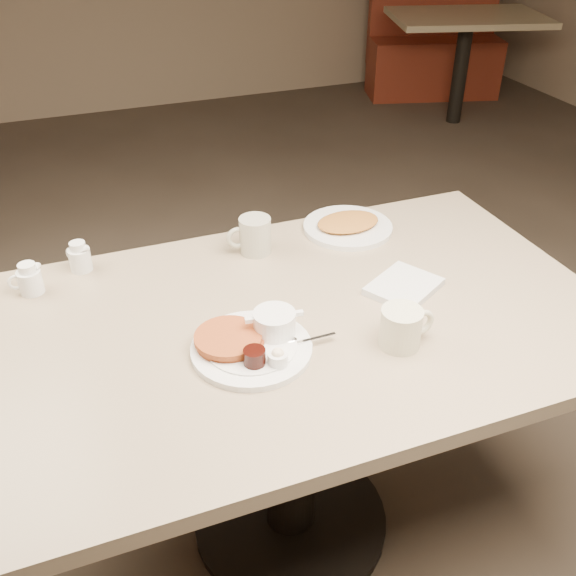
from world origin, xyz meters
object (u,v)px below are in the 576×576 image
object	(u,v)px
main_plate	(253,341)
booth_back_right	(437,44)
creamer_left	(29,280)
coffee_mug_near	(402,327)
creamer_right	(79,257)
coffee_mug_far	(254,236)
diner_table	(291,373)
hash_plate	(348,225)

from	to	relation	value
main_plate	booth_back_right	bearing A→B (deg)	52.63
main_plate	creamer_left	xyz separation A→B (m)	(-0.44, 0.40, 0.01)
main_plate	booth_back_right	xyz separation A→B (m)	(2.68, 3.51, -0.36)
coffee_mug_near	creamer_left	world-z (taller)	coffee_mug_near
main_plate	creamer_right	world-z (taller)	creamer_right
coffee_mug_far	booth_back_right	distance (m)	4.04
diner_table	coffee_mug_far	world-z (taller)	coffee_mug_far
coffee_mug_near	coffee_mug_far	distance (m)	0.52
hash_plate	creamer_left	bearing A→B (deg)	-178.98
main_plate	coffee_mug_near	world-z (taller)	coffee_mug_near
coffee_mug_far	creamer_right	xyz separation A→B (m)	(-0.45, 0.07, -0.01)
main_plate	creamer_right	distance (m)	0.56
coffee_mug_far	hash_plate	distance (m)	0.29
diner_table	main_plate	world-z (taller)	main_plate
main_plate	creamer_left	distance (m)	0.60
creamer_left	hash_plate	bearing A→B (deg)	1.02
coffee_mug_near	creamer_left	xyz separation A→B (m)	(-0.75, 0.50, -0.01)
diner_table	coffee_mug_near	bearing A→B (deg)	-43.04
coffee_mug_far	creamer_right	distance (m)	0.45
hash_plate	coffee_mug_far	bearing A→B (deg)	-175.29
main_plate	creamer_right	size ratio (longest dim) A/B	4.16
coffee_mug_far	creamer_right	size ratio (longest dim) A/B	1.57
creamer_left	creamer_right	bearing A→B (deg)	27.54
diner_table	coffee_mug_far	xyz separation A→B (m)	(0.02, 0.32, 0.22)
coffee_mug_near	coffee_mug_far	size ratio (longest dim) A/B	1.04
creamer_right	booth_back_right	size ratio (longest dim) A/B	0.06
coffee_mug_near	coffee_mug_far	xyz separation A→B (m)	(-0.17, 0.49, 0.00)
diner_table	main_plate	distance (m)	0.24
main_plate	creamer_left	size ratio (longest dim) A/B	3.69
booth_back_right	creamer_left	bearing A→B (deg)	-135.11
creamer_left	hash_plate	xyz separation A→B (m)	(0.86, 0.02, -0.02)
diner_table	hash_plate	bearing A→B (deg)	48.10
coffee_mug_near	creamer_left	distance (m)	0.90
creamer_left	booth_back_right	world-z (taller)	booth_back_right
coffee_mug_near	hash_plate	world-z (taller)	coffee_mug_near
coffee_mug_near	booth_back_right	xyz separation A→B (m)	(2.38, 3.61, -0.39)
creamer_left	creamer_right	xyz separation A→B (m)	(0.12, 0.07, 0.00)
coffee_mug_far	creamer_right	bearing A→B (deg)	170.64
coffee_mug_near	creamer_left	bearing A→B (deg)	146.02
coffee_mug_near	creamer_right	bearing A→B (deg)	137.54
coffee_mug_far	creamer_left	world-z (taller)	coffee_mug_far
creamer_right	diner_table	bearing A→B (deg)	-42.20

